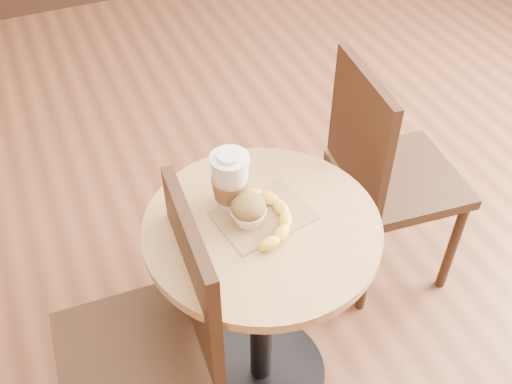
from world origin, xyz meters
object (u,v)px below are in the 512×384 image
(cafe_table, at_px, (262,283))
(chair_right, at_px, (384,172))
(chair_left, at_px, (157,338))
(banana, at_px, (269,215))
(coffee_cup, at_px, (230,182))
(muffin, at_px, (248,210))

(cafe_table, xyz_separation_m, chair_right, (0.58, 0.27, 0.00))
(chair_left, height_order, chair_right, chair_right)
(cafe_table, bearing_deg, banana, 14.07)
(banana, bearing_deg, cafe_table, -150.76)
(chair_left, relative_size, banana, 3.81)
(coffee_cup, xyz_separation_m, muffin, (0.02, -0.08, -0.03))
(chair_left, height_order, muffin, chair_left)
(chair_right, bearing_deg, banana, 121.06)
(cafe_table, bearing_deg, coffee_cup, 113.36)
(cafe_table, distance_m, chair_right, 0.64)
(cafe_table, relative_size, chair_right, 0.81)
(chair_left, relative_size, coffee_cup, 5.33)
(cafe_table, distance_m, coffee_cup, 0.34)
(coffee_cup, height_order, muffin, coffee_cup)
(cafe_table, height_order, coffee_cup, coffee_cup)
(cafe_table, height_order, banana, banana)
(chair_right, height_order, coffee_cup, coffee_cup)
(cafe_table, xyz_separation_m, coffee_cup, (-0.04, 0.10, 0.33))
(chair_right, distance_m, coffee_cup, 0.72)
(chair_right, bearing_deg, chair_left, 115.49)
(coffee_cup, bearing_deg, cafe_table, -75.93)
(chair_left, xyz_separation_m, muffin, (0.30, 0.08, 0.29))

